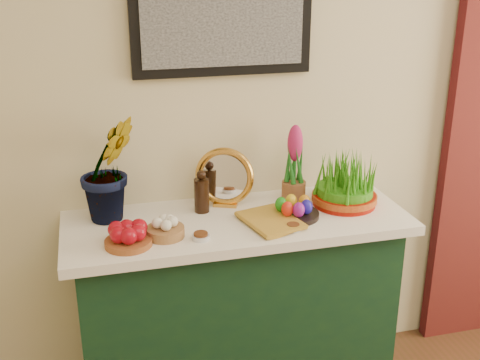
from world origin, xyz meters
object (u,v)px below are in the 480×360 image
(book, at_px, (250,225))
(hyacinth_green, at_px, (108,152))
(mirror, at_px, (225,178))
(sideboard, at_px, (237,314))
(wheatgrass_sabzeh, at_px, (345,183))

(book, bearing_deg, hyacinth_green, 140.98)
(mirror, distance_m, book, 0.29)
(sideboard, bearing_deg, hyacinth_green, 166.69)
(sideboard, distance_m, book, 0.50)
(hyacinth_green, relative_size, book, 2.23)
(sideboard, distance_m, mirror, 0.60)
(wheatgrass_sabzeh, bearing_deg, mirror, 165.30)
(sideboard, xyz_separation_m, hyacinth_green, (-0.49, 0.12, 0.75))
(hyacinth_green, xyz_separation_m, wheatgrass_sabzeh, (0.97, -0.10, -0.18))
(hyacinth_green, relative_size, wheatgrass_sabzeh, 2.04)
(hyacinth_green, bearing_deg, sideboard, -34.38)
(mirror, xyz_separation_m, book, (0.04, -0.26, -0.10))
(mirror, bearing_deg, book, -82.07)
(book, height_order, wheatgrass_sabzeh, wheatgrass_sabzeh)
(hyacinth_green, bearing_deg, wheatgrass_sabzeh, -27.22)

